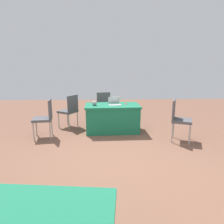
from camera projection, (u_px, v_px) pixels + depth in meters
ground_plane at (109, 160)px, 3.83m from camera, size 14.40×14.40×0.00m
table_foreground at (112, 118)px, 5.50m from camera, size 1.46×0.88×0.73m
chair_near_front at (103, 105)px, 6.43m from camera, size 0.52×0.52×0.95m
chair_tucked_right at (179, 117)px, 4.71m from camera, size 0.58×0.58×0.98m
chair_aisle at (45, 116)px, 4.94m from camera, size 0.50×0.50×0.95m
chair_back_row at (70, 109)px, 5.79m from camera, size 0.60×0.60×0.94m
laptop_silver at (115, 103)px, 5.41m from camera, size 0.36×0.34×0.21m
yarn_ball at (94, 103)px, 5.30m from camera, size 0.13×0.13×0.13m
scissors_red at (126, 104)px, 5.53m from camera, size 0.04×0.18×0.01m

